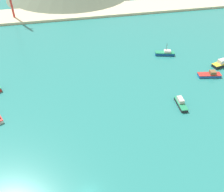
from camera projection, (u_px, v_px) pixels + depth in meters
name	position (u px, v px, depth m)	size (l,w,h in m)	color
ground	(75.00, 106.00, 76.54)	(260.00, 280.00, 0.50)	teal
fishing_boat_4	(165.00, 53.00, 100.66)	(7.96, 4.30, 5.18)	#14478C
fishing_boat_6	(181.00, 103.00, 75.85)	(2.51, 6.89, 2.16)	#232328
fishing_boat_7	(210.00, 75.00, 88.39)	(8.31, 4.07, 2.19)	#1E5BA8
beach_strip	(60.00, 13.00, 136.96)	(247.00, 20.93, 1.20)	beige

